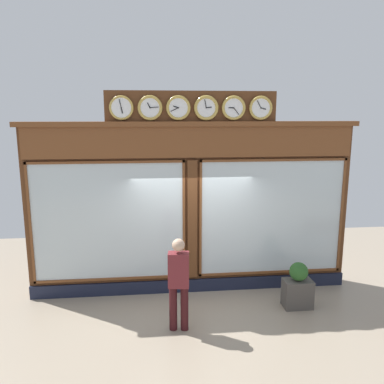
% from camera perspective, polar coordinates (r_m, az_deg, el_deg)
% --- Properties ---
extents(ground_plane, '(14.00, 14.00, 0.00)m').
position_cam_1_polar(ground_plane, '(6.37, 2.94, -25.10)').
color(ground_plane, gray).
extents(shop_facade, '(6.90, 0.42, 4.23)m').
position_cam_1_polar(shop_facade, '(8.24, -0.09, -2.03)').
color(shop_facade, '#5B3319').
rests_on(shop_facade, ground_plane).
extents(pedestrian, '(0.38, 0.26, 1.69)m').
position_cam_1_polar(pedestrian, '(6.97, -1.96, -12.79)').
color(pedestrian, '#3A1316').
rests_on(pedestrian, ground_plane).
extents(planter_box, '(0.56, 0.36, 0.56)m').
position_cam_1_polar(planter_box, '(8.27, 15.13, -14.11)').
color(planter_box, '#4C4742').
rests_on(planter_box, ground_plane).
extents(planter_shrub, '(0.36, 0.36, 0.36)m').
position_cam_1_polar(planter_shrub, '(8.08, 15.30, -11.13)').
color(planter_shrub, '#285623').
rests_on(planter_shrub, planter_box).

